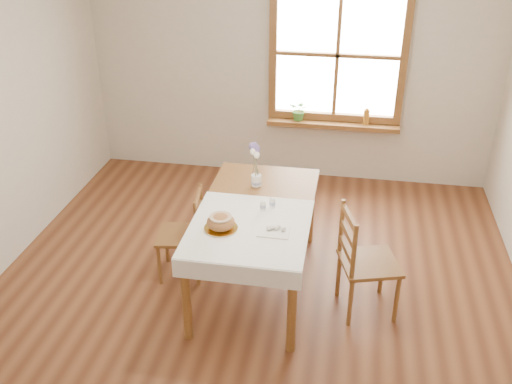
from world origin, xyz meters
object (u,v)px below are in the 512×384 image
chair_right (370,261)px  bread_plate (221,228)px  dining_table (256,217)px  chair_left (180,234)px  flower_vase (256,181)px

chair_right → bread_plate: bearing=83.5°
chair_right → dining_table: bearing=63.2°
dining_table → bread_plate: bread_plate is taller
chair_right → bread_plate: 1.19m
dining_table → bread_plate: size_ratio=6.48×
chair_right → bread_plate: size_ratio=3.73×
chair_right → chair_left: bearing=65.9°
chair_left → dining_table: bearing=79.0°
bread_plate → chair_right: bearing=10.2°
dining_table → flower_vase: bearing=99.7°
chair_right → flower_vase: size_ratio=9.37×
dining_table → chair_right: 0.96m
chair_right → flower_vase: 1.18m
chair_right → flower_vase: bearing=44.6°
dining_table → chair_right: size_ratio=1.74×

